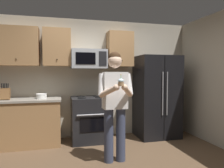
{
  "coord_description": "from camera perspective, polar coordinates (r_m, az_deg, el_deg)",
  "views": [
    {
      "loc": [
        -0.76,
        -2.95,
        1.42
      ],
      "look_at": [
        0.05,
        0.24,
        1.25
      ],
      "focal_mm": 33.53,
      "sensor_mm": 36.0,
      "label": 1
    }
  ],
  "objects": [
    {
      "name": "ground_plane",
      "position": [
        3.36,
        0.26,
        -22.02
      ],
      "size": [
        6.0,
        6.0,
        0.0
      ],
      "primitive_type": "plane",
      "color": "brown"
    },
    {
      "name": "wall_back",
      "position": [
        4.77,
        -4.97,
        1.5
      ],
      "size": [
        4.4,
        0.1,
        2.6
      ],
      "primitive_type": "cube",
      "color": "#B7AD99",
      "rests_on": "ground"
    },
    {
      "name": "oven_range",
      "position": [
        4.46,
        -6.04,
        -9.48
      ],
      "size": [
        0.76,
        0.7,
        0.93
      ],
      "color": "black",
      "rests_on": "ground"
    },
    {
      "name": "microwave",
      "position": [
        4.48,
        -6.34,
        6.77
      ],
      "size": [
        0.74,
        0.41,
        0.4
      ],
      "color": "#9EA0A5"
    },
    {
      "name": "refrigerator",
      "position": [
        4.79,
        12.09,
        -3.34
      ],
      "size": [
        0.9,
        0.75,
        1.8
      ],
      "color": "black",
      "rests_on": "ground"
    },
    {
      "name": "cabinet_row_upper",
      "position": [
        4.51,
        -13.8,
        9.61
      ],
      "size": [
        2.78,
        0.36,
        0.76
      ],
      "color": "#9E7247"
    },
    {
      "name": "counter_left",
      "position": [
        4.49,
        -22.97,
        -9.6
      ],
      "size": [
        1.44,
        0.66,
        0.92
      ],
      "color": "#9E7247",
      "rests_on": "ground"
    },
    {
      "name": "knife_block",
      "position": [
        4.41,
        -27.09,
        -2.37
      ],
      "size": [
        0.16,
        0.15,
        0.32
      ],
      "color": "brown",
      "rests_on": "counter_left"
    },
    {
      "name": "bowl_large_white",
      "position": [
        4.35,
        -18.7,
        -3.12
      ],
      "size": [
        0.21,
        0.21,
        0.1
      ],
      "color": "white",
      "rests_on": "counter_left"
    },
    {
      "name": "person",
      "position": [
        3.32,
        0.81,
        -4.4
      ],
      "size": [
        0.6,
        0.48,
        1.76
      ],
      "color": "#383F59",
      "rests_on": "ground"
    },
    {
      "name": "cupcake",
      "position": [
        2.98,
        2.45,
        0.49
      ],
      "size": [
        0.09,
        0.09,
        0.17
      ],
      "color": "#A87F56"
    }
  ]
}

